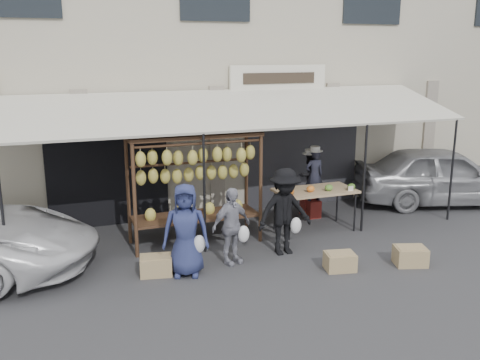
% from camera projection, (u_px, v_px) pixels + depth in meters
% --- Properties ---
extents(ground_plane, '(90.00, 90.00, 0.00)m').
position_uv_depth(ground_plane, '(277.00, 267.00, 9.62)').
color(ground_plane, '#2D2D30').
extents(shophouse, '(24.00, 6.15, 7.30)m').
position_uv_depth(shophouse, '(182.00, 55.00, 14.67)').
color(shophouse, '#B9AE96').
rests_on(shophouse, ground_plane).
extents(awning, '(10.00, 2.35, 2.92)m').
position_uv_depth(awning, '(234.00, 110.00, 11.08)').
color(awning, beige).
rests_on(awning, ground_plane).
extents(banana_rack, '(2.60, 0.90, 2.24)m').
position_uv_depth(banana_rack, '(195.00, 167.00, 10.42)').
color(banana_rack, '#392417').
rests_on(banana_rack, ground_plane).
extents(produce_table, '(1.70, 0.90, 1.04)m').
position_uv_depth(produce_table, '(316.00, 192.00, 11.34)').
color(produce_table, tan).
rests_on(produce_table, ground_plane).
extents(vendor_left, '(0.45, 0.30, 1.19)m').
position_uv_depth(vendor_left, '(314.00, 175.00, 12.20)').
color(vendor_left, '#20222F').
rests_on(vendor_left, stool_left).
extents(vendor_right, '(0.60, 0.52, 1.08)m').
position_uv_depth(vendor_right, '(309.00, 175.00, 12.42)').
color(vendor_right, black).
rests_on(vendor_right, stool_right).
extents(customer_left, '(0.91, 0.73, 1.62)m').
position_uv_depth(customer_left, '(186.00, 230.00, 9.09)').
color(customer_left, navy).
rests_on(customer_left, ground_plane).
extents(customer_mid, '(0.90, 0.60, 1.42)m').
position_uv_depth(customer_mid, '(231.00, 226.00, 9.61)').
color(customer_mid, gray).
rests_on(customer_mid, ground_plane).
extents(customer_right, '(1.09, 0.65, 1.67)m').
position_uv_depth(customer_right, '(285.00, 212.00, 10.05)').
color(customer_right, black).
rests_on(customer_right, ground_plane).
extents(stool_left, '(0.32, 0.32, 0.41)m').
position_uv_depth(stool_left, '(313.00, 209.00, 12.39)').
color(stool_left, maroon).
rests_on(stool_left, ground_plane).
extents(stool_right, '(0.32, 0.32, 0.41)m').
position_uv_depth(stool_right, '(308.00, 206.00, 12.59)').
color(stool_right, maroon).
rests_on(stool_right, ground_plane).
extents(crate_near_a, '(0.58, 0.49, 0.31)m').
position_uv_depth(crate_near_a, '(340.00, 261.00, 9.45)').
color(crate_near_a, tan).
rests_on(crate_near_a, ground_plane).
extents(crate_near_b, '(0.65, 0.57, 0.33)m').
position_uv_depth(crate_near_b, '(410.00, 256.00, 9.67)').
color(crate_near_b, tan).
rests_on(crate_near_b, ground_plane).
extents(crate_far, '(0.61, 0.50, 0.32)m').
position_uv_depth(crate_far, '(156.00, 265.00, 9.25)').
color(crate_far, tan).
rests_on(crate_far, ground_plane).
extents(sedan, '(4.64, 2.96, 1.47)m').
position_uv_depth(sedan, '(442.00, 175.00, 13.37)').
color(sedan, gray).
rests_on(sedan, ground_plane).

